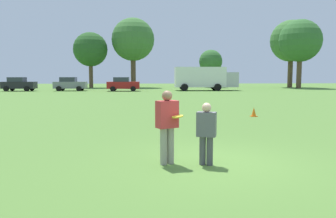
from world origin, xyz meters
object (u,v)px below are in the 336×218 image
(traffic_cone, at_px, (254,112))
(parked_car_mid_left, at_px, (70,84))
(player_defender, at_px, (206,130))
(frisbee, at_px, (178,116))
(parked_car_center, at_px, (123,84))
(box_truck, at_px, (204,78))
(player_thrower, at_px, (167,123))
(parked_car_near_left, at_px, (19,84))

(traffic_cone, xyz_separation_m, parked_car_mid_left, (-15.80, 29.47, 0.69))
(traffic_cone, relative_size, parked_car_mid_left, 0.11)
(player_defender, relative_size, frisbee, 5.41)
(traffic_cone, xyz_separation_m, parked_car_center, (-8.67, 28.23, 0.69))
(parked_car_mid_left, distance_m, parked_car_center, 7.24)
(frisbee, distance_m, box_truck, 39.45)
(player_thrower, relative_size, traffic_cone, 3.67)
(frisbee, height_order, parked_car_mid_left, parked_car_mid_left)
(parked_car_near_left, height_order, parked_car_center, same)
(player_thrower, xyz_separation_m, box_truck, (7.25, 38.65, 0.76))
(frisbee, height_order, traffic_cone, frisbee)
(frisbee, relative_size, parked_car_mid_left, 0.06)
(traffic_cone, relative_size, box_truck, 0.06)
(player_thrower, height_order, parked_car_center, parked_car_center)
(parked_car_mid_left, xyz_separation_m, parked_car_center, (7.14, -1.24, 0.00))
(box_truck, bearing_deg, parked_car_near_left, -179.42)
(parked_car_center, distance_m, box_truck, 11.05)
(parked_car_mid_left, bearing_deg, player_thrower, -74.34)
(parked_car_center, bearing_deg, parked_car_mid_left, 170.12)
(parked_car_center, bearing_deg, box_truck, 6.39)
(frisbee, xyz_separation_m, parked_car_center, (-3.94, 37.59, -0.24))
(parked_car_mid_left, bearing_deg, traffic_cone, -61.80)
(traffic_cone, bearing_deg, player_thrower, -118.39)
(player_defender, relative_size, traffic_cone, 3.08)
(player_thrower, xyz_separation_m, player_defender, (0.92, -0.13, -0.17))
(player_defender, distance_m, traffic_cone, 10.18)
(player_thrower, bearing_deg, parked_car_mid_left, 105.66)
(parked_car_mid_left, bearing_deg, parked_car_near_left, -177.70)
(player_defender, xyz_separation_m, parked_car_near_left, (-18.35, 38.53, 0.10))
(parked_car_near_left, bearing_deg, player_defender, -64.54)
(traffic_cone, height_order, box_truck, box_truck)
(parked_car_near_left, bearing_deg, player_thrower, -65.59)
(frisbee, bearing_deg, parked_car_mid_left, 105.91)
(frisbee, bearing_deg, player_thrower, 144.87)
(player_defender, relative_size, parked_car_mid_left, 0.35)
(parked_car_near_left, bearing_deg, box_truck, 0.58)
(parked_car_center, bearing_deg, frisbee, -84.02)
(player_defender, xyz_separation_m, parked_car_center, (-4.62, 37.55, 0.10))
(traffic_cone, xyz_separation_m, box_truck, (2.29, 29.46, 1.52))
(frisbee, xyz_separation_m, traffic_cone, (4.73, 9.36, -0.94))
(traffic_cone, bearing_deg, player_defender, -113.49)
(player_thrower, distance_m, parked_car_near_left, 42.17)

